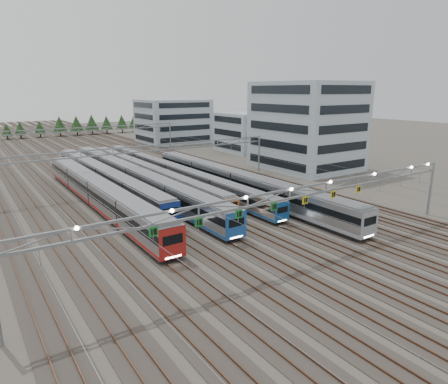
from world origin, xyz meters
TOP-DOWN VIEW (x-y plane):
  - ground at (0.00, 0.00)m, footprint 400.00×400.00m
  - track_bed at (0.00, 100.00)m, footprint 54.00×260.00m
  - train_a at (-11.25, 31.44)m, footprint 3.18×52.15m
  - train_b at (-6.75, 42.64)m, footprint 2.97×55.42m
  - train_c at (-2.25, 39.29)m, footprint 3.03×65.67m
  - train_d at (2.25, 43.93)m, footprint 2.58×60.24m
  - train_e at (6.75, 41.89)m, footprint 2.54×67.22m
  - train_f at (11.25, 24.98)m, footprint 3.12×54.46m
  - gantry_near at (-0.05, -0.12)m, footprint 56.36×0.61m
  - gantry_mid at (0.00, 40.00)m, footprint 56.36×0.36m
  - gantry_far at (0.00, 85.00)m, footprint 56.36×0.36m
  - depot_bldg_south at (39.36, 36.81)m, footprint 18.00×22.00m
  - depot_bldg_mid at (44.17, 66.25)m, footprint 14.00×16.00m
  - depot_bldg_north at (35.13, 96.77)m, footprint 22.00×18.00m
  - treeline at (-0.90, 138.70)m, footprint 93.80×5.60m

SIDE VIEW (x-z plane):
  - ground at x=0.00m, z-range 0.00..0.00m
  - track_bed at x=0.00m, z-range -1.22..4.20m
  - train_e at x=6.75m, z-range 0.25..3.55m
  - train_d at x=2.25m, z-range 0.25..3.60m
  - train_b at x=-6.75m, z-range 0.25..4.12m
  - train_c at x=-2.25m, z-range 0.25..4.21m
  - train_f at x=11.25m, z-range 0.25..4.33m
  - train_a at x=-11.25m, z-range 0.25..4.40m
  - treeline at x=-0.90m, z-range 0.72..7.74m
  - depot_bldg_mid at x=44.17m, z-range 0.00..11.37m
  - gantry_mid at x=0.00m, z-range 2.39..10.39m
  - gantry_far at x=0.00m, z-range 2.39..10.39m
  - gantry_near at x=-0.05m, z-range 3.05..11.13m
  - depot_bldg_north at x=35.13m, z-range 0.00..14.78m
  - depot_bldg_south at x=39.36m, z-range 0.00..19.85m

